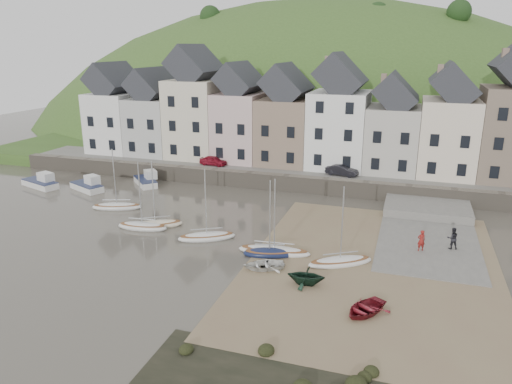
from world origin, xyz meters
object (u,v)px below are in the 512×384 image
(rowboat_green, at_px, (306,275))
(rowboat_white, at_px, (264,265))
(person_red, at_px, (421,240))
(sailboat_0, at_px, (117,206))
(car_right, at_px, (342,170))
(rowboat_red, at_px, (365,308))
(person_dark, at_px, (453,238))
(car_left, at_px, (213,161))

(rowboat_green, bearing_deg, rowboat_white, -116.43)
(person_red, bearing_deg, rowboat_green, 22.55)
(sailboat_0, distance_m, person_red, 28.94)
(rowboat_white, height_order, car_right, car_right)
(rowboat_red, relative_size, person_dark, 1.78)
(rowboat_white, xyz_separation_m, rowboat_red, (7.67, -3.94, 0.02))
(car_left, bearing_deg, rowboat_white, -141.90)
(rowboat_white, distance_m, car_left, 26.20)
(rowboat_white, distance_m, rowboat_green, 3.75)
(rowboat_green, bearing_deg, car_right, 178.76)
(rowboat_green, bearing_deg, person_dark, 129.81)
(rowboat_red, xyz_separation_m, person_red, (3.21, 10.78, 0.59))
(person_red, distance_m, person_dark, 2.63)
(sailboat_0, height_order, rowboat_white, sailboat_0)
(sailboat_0, xyz_separation_m, car_right, (20.29, 13.92, 1.94))
(rowboat_green, height_order, rowboat_red, rowboat_green)
(rowboat_white, distance_m, person_red, 12.86)
(rowboat_green, relative_size, car_right, 0.70)
(person_dark, height_order, car_right, car_right)
(rowboat_green, bearing_deg, car_left, -148.78)
(sailboat_0, bearing_deg, rowboat_white, -25.31)
(car_left, bearing_deg, person_red, -115.48)
(car_right, bearing_deg, person_red, -140.86)
(rowboat_green, height_order, car_right, car_right)
(rowboat_red, relative_size, car_left, 0.93)
(rowboat_white, bearing_deg, car_left, -173.81)
(rowboat_white, distance_m, rowboat_red, 8.62)
(rowboat_green, xyz_separation_m, person_red, (7.42, 8.26, 0.24))
(rowboat_green, distance_m, person_dark, 13.58)
(rowboat_red, height_order, car_right, car_right)
(sailboat_0, relative_size, person_dark, 3.54)
(person_red, xyz_separation_m, car_right, (-8.59, 15.60, 1.22))
(rowboat_green, xyz_separation_m, car_right, (-1.17, 23.86, 1.47))
(rowboat_green, distance_m, car_right, 23.93)
(person_dark, height_order, car_left, car_left)
(rowboat_white, relative_size, person_red, 1.77)
(sailboat_0, distance_m, rowboat_green, 23.65)
(rowboat_green, height_order, car_left, car_left)
(car_right, bearing_deg, rowboat_red, -158.18)
(sailboat_0, distance_m, car_left, 14.78)
(rowboat_white, height_order, person_red, person_red)
(rowboat_red, bearing_deg, sailboat_0, -174.99)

